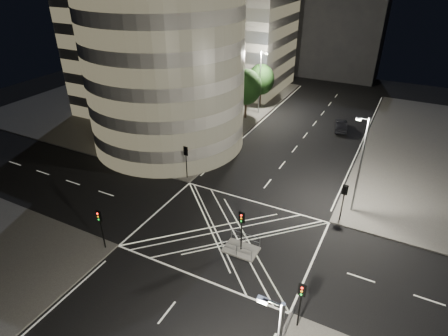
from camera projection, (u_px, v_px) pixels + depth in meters
The scene contains 22 objects.
ground at pixel (228, 234), 35.00m from camera, with size 120.00×120.00×0.00m, color black.
sidewalk_far_left at pixel (152, 100), 67.42m from camera, with size 42.00×42.00×0.15m, color #494744.
central_island at pixel (241, 250), 33.00m from camera, with size 3.00×2.00×0.15m, color slate.
office_tower_curved at pixel (155, 40), 51.54m from camera, with size 30.00×29.00×27.20m.
office_block_rear at pixel (224, 26), 70.80m from camera, with size 24.00×16.00×22.00m, color gray.
building_far_end at pixel (337, 33), 77.08m from camera, with size 18.00×8.00×18.00m, color black.
tree_a at pixel (183, 133), 43.87m from camera, with size 4.80×4.80×7.25m.
tree_b at pixel (208, 114), 48.38m from camera, with size 3.94×3.94×7.05m.
tree_c at pixel (229, 104), 53.31m from camera, with size 4.16×4.16×6.59m.
tree_d at pixel (246, 87), 57.57m from camera, with size 4.78×4.78×7.74m.
tree_e at pixel (261, 79), 62.37m from camera, with size 4.47×4.47×7.24m.
traffic_signal_fl at pixel (186, 156), 42.33m from camera, with size 0.55×0.22×4.00m.
traffic_signal_nl at pixel (100, 222), 31.80m from camera, with size 0.55×0.22×4.00m.
traffic_signal_fr at pixel (344, 196), 35.32m from camera, with size 0.55×0.22×4.00m.
traffic_signal_nr at pixel (301, 297), 24.79m from camera, with size 0.55×0.22×4.00m.
traffic_signal_island at pixel (242, 224), 31.60m from camera, with size 0.55×0.22×4.00m.
street_lamp_left_near at pixel (203, 118), 45.32m from camera, with size 1.25×0.25×10.00m.
street_lamp_left_far at pixel (260, 81), 59.26m from camera, with size 1.25×0.25×10.00m.
street_lamp_right_far at pixel (360, 163), 35.48m from camera, with size 1.25×0.25×10.00m.
railing_island_south at pixel (237, 250), 32.00m from camera, with size 2.80×0.06×1.10m, color slate.
railing_island_north at pixel (245, 238), 33.39m from camera, with size 2.80×0.06×1.10m, color slate.
sedan at pixel (341, 125), 55.63m from camera, with size 1.62×4.65×1.53m, color black.
Camera 1 is at (12.19, -24.59, 22.58)m, focal length 30.00 mm.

